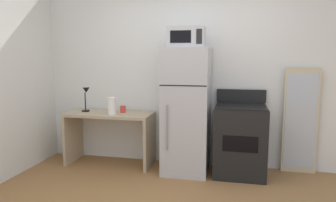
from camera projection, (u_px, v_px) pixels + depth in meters
wall_back_white at (191, 74)px, 4.49m from camera, size 5.00×0.10×2.60m
desk at (110, 128)px, 4.51m from camera, size 1.22×0.53×0.75m
desk_lamp at (86, 95)px, 4.54m from camera, size 0.14×0.12×0.35m
coffee_mug at (123, 109)px, 4.50m from camera, size 0.08×0.08×0.09m
paper_towel_roll at (112, 106)px, 4.33m from camera, size 0.11×0.11×0.24m
refrigerator at (186, 111)px, 4.18m from camera, size 0.59×0.66×1.66m
microwave at (187, 37)px, 4.02m from camera, size 0.46×0.35×0.26m
oven_range at (240, 140)px, 4.10m from camera, size 0.66×0.61×1.10m
leaning_mirror at (300, 121)px, 4.15m from camera, size 0.44×0.03×1.40m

